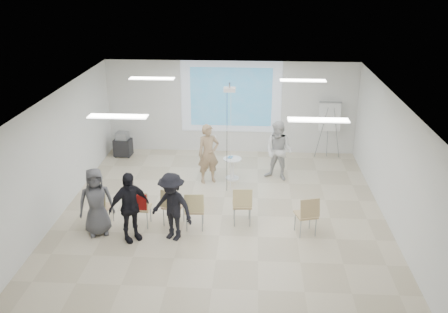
# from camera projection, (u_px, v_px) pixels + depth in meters

# --- Properties ---
(floor) EXTENTS (8.00, 9.00, 0.10)m
(floor) POSITION_uv_depth(u_px,v_px,m) (222.00, 217.00, 12.41)
(floor) COLOR beige
(floor) RESTS_ON ground
(ceiling) EXTENTS (8.00, 9.00, 0.10)m
(ceiling) POSITION_uv_depth(u_px,v_px,m) (222.00, 95.00, 11.28)
(ceiling) COLOR white
(ceiling) RESTS_ON wall_back
(wall_back) EXTENTS (8.00, 0.10, 3.00)m
(wall_back) POSITION_uv_depth(u_px,v_px,m) (231.00, 107.00, 16.07)
(wall_back) COLOR silver
(wall_back) RESTS_ON floor
(wall_left) EXTENTS (0.10, 9.00, 3.00)m
(wall_left) POSITION_uv_depth(u_px,v_px,m) (55.00, 155.00, 12.08)
(wall_left) COLOR silver
(wall_left) RESTS_ON floor
(wall_right) EXTENTS (0.10, 9.00, 3.00)m
(wall_right) POSITION_uv_depth(u_px,v_px,m) (395.00, 163.00, 11.61)
(wall_right) COLOR silver
(wall_right) RESTS_ON floor
(projection_halo) EXTENTS (3.20, 0.01, 2.30)m
(projection_halo) POSITION_uv_depth(u_px,v_px,m) (231.00, 97.00, 15.89)
(projection_halo) COLOR silver
(projection_halo) RESTS_ON wall_back
(projection_image) EXTENTS (2.60, 0.01, 1.90)m
(projection_image) POSITION_uv_depth(u_px,v_px,m) (231.00, 97.00, 15.87)
(projection_image) COLOR teal
(projection_image) RESTS_ON wall_back
(pedestal_table) EXTENTS (0.61, 0.61, 0.66)m
(pedestal_table) POSITION_uv_depth(u_px,v_px,m) (232.00, 167.00, 14.32)
(pedestal_table) COLOR white
(pedestal_table) RESTS_ON floor
(player_left) EXTENTS (0.83, 0.71, 1.93)m
(player_left) POSITION_uv_depth(u_px,v_px,m) (208.00, 150.00, 13.93)
(player_left) COLOR tan
(player_left) RESTS_ON floor
(player_right) EXTENTS (1.14, 1.05, 1.91)m
(player_right) POSITION_uv_depth(u_px,v_px,m) (279.00, 148.00, 14.11)
(player_right) COLOR silver
(player_right) RESTS_ON floor
(controller_left) EXTENTS (0.08, 0.12, 0.04)m
(controller_left) POSITION_uv_depth(u_px,v_px,m) (215.00, 137.00, 14.04)
(controller_left) COLOR silver
(controller_left) RESTS_ON player_left
(controller_right) EXTENTS (0.09, 0.13, 0.04)m
(controller_right) POSITION_uv_depth(u_px,v_px,m) (273.00, 134.00, 14.23)
(controller_right) COLOR silver
(controller_right) RESTS_ON player_right
(chair_far_left) EXTENTS (0.51, 0.53, 0.90)m
(chair_far_left) POSITION_uv_depth(u_px,v_px,m) (101.00, 205.00, 11.73)
(chair_far_left) COLOR tan
(chair_far_left) RESTS_ON floor
(chair_left_mid) EXTENTS (0.44, 0.48, 0.93)m
(chair_left_mid) POSITION_uv_depth(u_px,v_px,m) (140.00, 206.00, 11.65)
(chair_left_mid) COLOR tan
(chair_left_mid) RESTS_ON floor
(chair_left_inner) EXTENTS (0.56, 0.59, 0.95)m
(chair_left_inner) POSITION_uv_depth(u_px,v_px,m) (172.00, 204.00, 11.71)
(chair_left_inner) COLOR tan
(chair_left_inner) RESTS_ON floor
(chair_center) EXTENTS (0.47, 0.51, 0.96)m
(chair_center) POSITION_uv_depth(u_px,v_px,m) (194.00, 208.00, 11.52)
(chair_center) COLOR tan
(chair_center) RESTS_ON floor
(chair_right_inner) EXTENTS (0.49, 0.52, 0.97)m
(chair_right_inner) POSITION_uv_depth(u_px,v_px,m) (242.00, 203.00, 11.74)
(chair_right_inner) COLOR tan
(chair_right_inner) RESTS_ON floor
(chair_right_far) EXTENTS (0.57, 0.59, 0.97)m
(chair_right_far) POSITION_uv_depth(u_px,v_px,m) (307.00, 213.00, 11.28)
(chair_right_far) COLOR tan
(chair_right_far) RESTS_ON floor
(red_jacket) EXTENTS (0.39, 0.10, 0.37)m
(red_jacket) POSITION_uv_depth(u_px,v_px,m) (138.00, 202.00, 11.45)
(red_jacket) COLOR maroon
(red_jacket) RESTS_ON chair_left_mid
(laptop) EXTENTS (0.41, 0.34, 0.03)m
(laptop) POSITION_uv_depth(u_px,v_px,m) (173.00, 204.00, 11.82)
(laptop) COLOR black
(laptop) RESTS_ON chair_left_inner
(audience_left) EXTENTS (1.26, 1.20, 1.88)m
(audience_left) POSITION_uv_depth(u_px,v_px,m) (129.00, 202.00, 10.97)
(audience_left) COLOR black
(audience_left) RESTS_ON floor
(audience_mid) EXTENTS (1.33, 1.08, 1.81)m
(audience_mid) POSITION_uv_depth(u_px,v_px,m) (172.00, 202.00, 11.03)
(audience_mid) COLOR black
(audience_mid) RESTS_ON floor
(audience_outer) EXTENTS (1.03, 0.85, 1.80)m
(audience_outer) POSITION_uv_depth(u_px,v_px,m) (96.00, 198.00, 11.25)
(audience_outer) COLOR #535357
(audience_outer) RESTS_ON floor
(flipchart_easel) EXTENTS (0.80, 0.60, 1.84)m
(flipchart_easel) POSITION_uv_depth(u_px,v_px,m) (330.00, 117.00, 15.56)
(flipchart_easel) COLOR gray
(flipchart_easel) RESTS_ON floor
(av_cart) EXTENTS (0.57, 0.47, 0.80)m
(av_cart) POSITION_uv_depth(u_px,v_px,m) (123.00, 145.00, 16.03)
(av_cart) COLOR black
(av_cart) RESTS_ON floor
(ceiling_projector) EXTENTS (0.30, 0.25, 3.00)m
(ceiling_projector) POSITION_uv_depth(u_px,v_px,m) (229.00, 95.00, 12.79)
(ceiling_projector) COLOR white
(ceiling_projector) RESTS_ON ceiling
(fluor_panel_nw) EXTENTS (1.20, 0.30, 0.02)m
(fluor_panel_nw) POSITION_uv_depth(u_px,v_px,m) (152.00, 78.00, 13.28)
(fluor_panel_nw) COLOR white
(fluor_panel_nw) RESTS_ON ceiling
(fluor_panel_ne) EXTENTS (1.20, 0.30, 0.02)m
(fluor_panel_ne) POSITION_uv_depth(u_px,v_px,m) (303.00, 80.00, 13.05)
(fluor_panel_ne) COLOR white
(fluor_panel_ne) RESTS_ON ceiling
(fluor_panel_sw) EXTENTS (1.20, 0.30, 0.02)m
(fluor_panel_sw) POSITION_uv_depth(u_px,v_px,m) (118.00, 116.00, 10.03)
(fluor_panel_sw) COLOR white
(fluor_panel_sw) RESTS_ON ceiling
(fluor_panel_se) EXTENTS (1.20, 0.30, 0.02)m
(fluor_panel_se) POSITION_uv_depth(u_px,v_px,m) (318.00, 120.00, 9.80)
(fluor_panel_se) COLOR white
(fluor_panel_se) RESTS_ON ceiling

